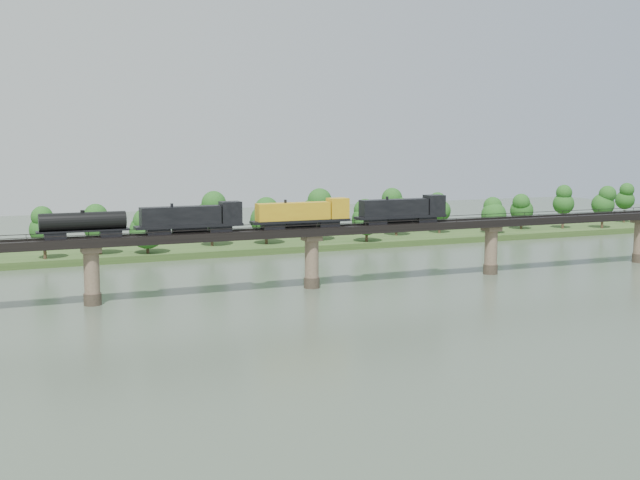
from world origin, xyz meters
name	(u,v)px	position (x,y,z in m)	size (l,w,h in m)	color
ground	(385,321)	(0.00, 0.00, 0.00)	(400.00, 400.00, 0.00)	#3B4939
far_bank	(229,247)	(0.00, 85.00, 0.80)	(300.00, 24.00, 1.60)	#2F4A1D
bridge	(312,259)	(0.00, 30.00, 5.46)	(236.00, 30.00, 11.50)	#473A2D
bridge_superstructure	(312,226)	(0.00, 30.00, 11.79)	(220.00, 4.90, 0.75)	black
far_treeline	(201,218)	(-8.21, 80.52, 8.83)	(289.06, 17.54, 13.60)	#382619
freight_train	(266,215)	(-9.01, 30.00, 14.03)	(76.85, 2.99, 5.29)	black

